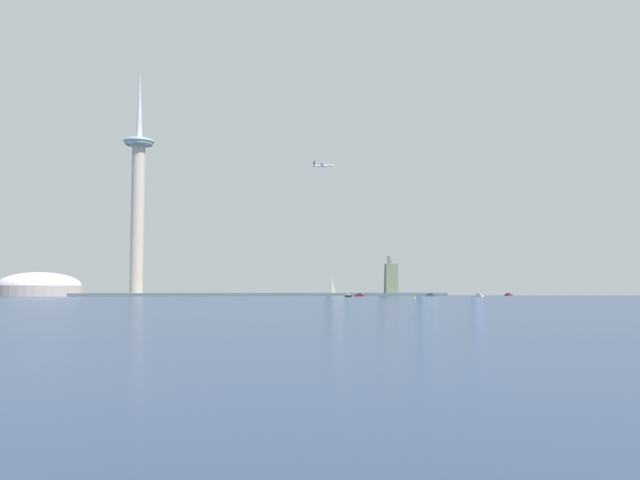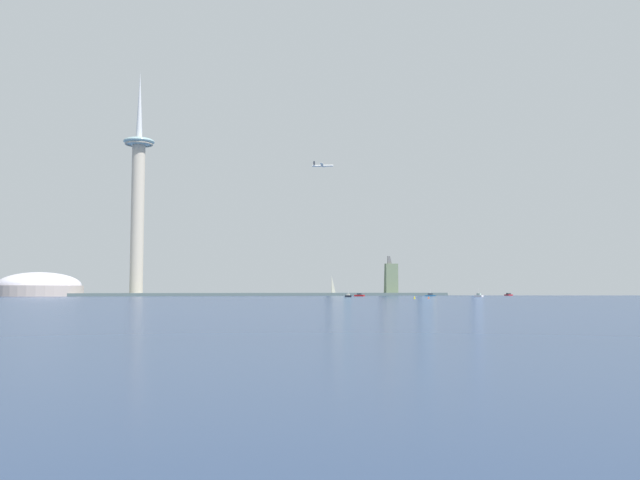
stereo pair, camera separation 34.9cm
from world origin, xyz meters
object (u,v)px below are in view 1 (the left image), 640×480
Objects in this scene: skyscraper_0 at (427,267)px; channel_buoy_1 at (429,298)px; skyscraper_2 at (335,258)px; skyscraper_5 at (386,255)px; boat_1 at (509,295)px; boat_4 at (430,295)px; skyscraper_4 at (390,278)px; boat_0 at (359,295)px; skyscraper_1 at (476,245)px; channel_buoy_0 at (415,297)px; boat_3 at (348,296)px; boat_2 at (479,296)px; stadium_dome at (40,287)px; observation_tower at (138,192)px; airplane at (323,166)px; skyscraper_6 at (425,251)px; skyscraper_3 at (344,268)px.

channel_buoy_1 is (-197.68, -402.38, -43.58)m from skyscraper_0.
skyscraper_5 reaches higher than skyscraper_2.
boat_1 is 1.18× the size of boat_4.
skyscraper_2 is at bearing -110.76° from boat_1.
skyscraper_4 is 27.99× the size of channel_buoy_1.
channel_buoy_1 is (-18.75, -230.20, -0.40)m from boat_0.
skyscraper_1 is 255.50m from boat_4.
skyscraper_1 is 59.61× the size of channel_buoy_0.
skyscraper_4 is at bearing 69.89° from channel_buoy_0.
skyscraper_2 is 254.49m from boat_3.
skyscraper_1 is 1.41× the size of skyscraper_2.
boat_2 is at bearing -33.27° from boat_1.
boat_2 is at bearing 42.87° from channel_buoy_0.
stadium_dome is 9.67× the size of boat_2.
skyscraper_5 is at bearing 11.63° from observation_tower.
skyscraper_1 is at bearing -52.66° from boat_2.
observation_tower is at bearing -179.92° from airplane.
observation_tower reaches higher than skyscraper_4.
skyscraper_4 is at bearing -169.37° from skyscraper_6.
channel_buoy_1 is (-111.16, -218.63, -0.36)m from boat_4.
skyscraper_4 is at bearing -164.72° from skyscraper_1.
skyscraper_6 is at bearing -0.84° from observation_tower.
skyscraper_5 is 10.50× the size of boat_0.
skyscraper_3 is 14.61× the size of boat_3.
boat_4 is at bearing -16.02° from boat_2.
boat_0 reaches higher than boat_1.
boat_0 is (-19.35, -152.83, -53.87)m from skyscraper_2.
boat_0 is at bearing -140.22° from skyscraper_6.
skyscraper_6 reaches higher than skyscraper_0.
stadium_dome is 13.55× the size of boat_3.
skyscraper_3 is at bearing 80.68° from channel_buoy_1.
boat_4 is (-35.04, -226.55, -63.16)m from skyscraper_5.
skyscraper_4 is (357.34, -17.70, -113.73)m from observation_tower.
boat_4 is at bearing -22.18° from observation_tower.
skyscraper_3 is 220.65m from boat_0.
skyscraper_5 is (392.53, 80.81, -74.52)m from observation_tower.
stadium_dome is at bearing 40.94° from boat_2.
boat_0 is 152.15m from boat_2.
skyscraper_5 is (-134.43, 52.19, -15.34)m from skyscraper_1.
boat_0 is at bearing -104.28° from skyscraper_3.
skyscraper_5 is (35.19, 98.51, 39.20)m from skyscraper_4.
boat_4 is at bearing -113.75° from boat_3.
skyscraper_5 is at bearing 103.36° from boat_0.
skyscraper_2 is at bearing 169.53° from skyscraper_6.
airplane is (-271.68, 2.33, 167.63)m from boat_1.
boat_1 is 6.01× the size of channel_buoy_0.
skyscraper_3 reaches higher than boat_2.
skyscraper_2 is at bearing 131.43° from boat_4.
skyscraper_5 is 16.36× the size of boat_3.
boat_2 is (487.87, -241.77, -9.97)m from stadium_dome.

